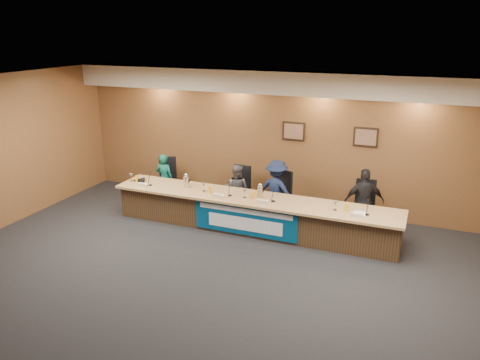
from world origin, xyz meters
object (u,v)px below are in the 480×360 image
object	(u,v)px
panelist_c	(276,190)
panelist_b	(237,189)
office_chair_a	(167,183)
speakerphone	(141,180)
banner	(245,220)
panelist_d	(364,201)
carafe_mid	(260,191)
office_chair_b	(238,192)
panelist_a	(165,179)
office_chair_d	(364,209)
carafe_left	(186,182)
dais_body	(252,214)
office_chair_c	(278,198)

from	to	relation	value
panelist_c	panelist_b	bearing A→B (deg)	12.98
office_chair_a	speakerphone	xyz separation A→B (m)	(-0.16, -0.85, 0.30)
banner	panelist_d	world-z (taller)	panelist_d
carafe_mid	office_chair_b	bearing A→B (deg)	136.20
panelist_a	panelist_c	xyz separation A→B (m)	(2.84, 0.00, 0.07)
panelist_a	office_chair_b	bearing A→B (deg)	-176.66
office_chair_d	panelist_d	bearing A→B (deg)	-95.24
panelist_b	panelist_d	distance (m)	2.84
panelist_b	office_chair_b	size ratio (longest dim) A/B	2.43
panelist_b	office_chair_a	bearing A→B (deg)	-3.71
panelist_b	panelist_d	xyz separation A→B (m)	(2.83, 0.00, 0.11)
panelist_d	office_chair_b	distance (m)	2.84
panelist_a	panelist_b	distance (m)	1.89
banner	speakerphone	world-z (taller)	speakerphone
banner	office_chair_b	size ratio (longest dim) A/B	4.58
office_chair_a	panelist_c	bearing A→B (deg)	-23.56
panelist_b	carafe_left	bearing A→B (deg)	38.49
office_chair_b	office_chair_a	bearing A→B (deg)	-175.11
office_chair_d	carafe_mid	distance (m)	2.20
carafe_left	office_chair_b	bearing A→B (deg)	42.83
panelist_c	panelist_d	distance (m)	1.88
dais_body	panelist_c	size ratio (longest dim) A/B	4.38
office_chair_a	panelist_d	bearing A→B (deg)	-22.75
panelist_b	office_chair_b	distance (m)	0.14
office_chair_d	speakerphone	distance (m)	4.96
dais_body	office_chair_d	world-z (taller)	dais_body
dais_body	panelist_a	world-z (taller)	panelist_a
panelist_c	speakerphone	bearing A→B (deg)	27.09
office_chair_b	carafe_left	bearing A→B (deg)	-132.29
office_chair_c	office_chair_d	bearing A→B (deg)	24.41
office_chair_a	speakerphone	bearing A→B (deg)	-122.00
panelist_b	speakerphone	bearing A→B (deg)	19.54
speakerphone	office_chair_b	bearing A→B (deg)	22.64
office_chair_c	speakerphone	bearing A→B (deg)	-139.69
office_chair_d	office_chair_a	bearing A→B (deg)	174.76
panelist_d	office_chair_a	world-z (taller)	panelist_d
banner	carafe_mid	world-z (taller)	carafe_mid
office_chair_a	office_chair_c	size ratio (longest dim) A/B	1.00
office_chair_c	carafe_left	world-z (taller)	carafe_left
office_chair_a	office_chair_c	xyz separation A→B (m)	(2.84, 0.00, 0.00)
panelist_c	speakerphone	size ratio (longest dim) A/B	4.29
panelist_a	panelist_c	bearing A→B (deg)	-179.70
panelist_b	carafe_left	distance (m)	1.18
panelist_b	panelist_d	world-z (taller)	panelist_d
banner	office_chair_c	xyz separation A→B (m)	(0.29, 1.25, 0.10)
panelist_d	dais_body	bearing A→B (deg)	-1.45
office_chair_a	banner	bearing A→B (deg)	-47.63
dais_body	carafe_left	bearing A→B (deg)	179.72
office_chair_d	carafe_mid	bearing A→B (deg)	-164.13
office_chair_b	panelist_d	bearing A→B (deg)	2.87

